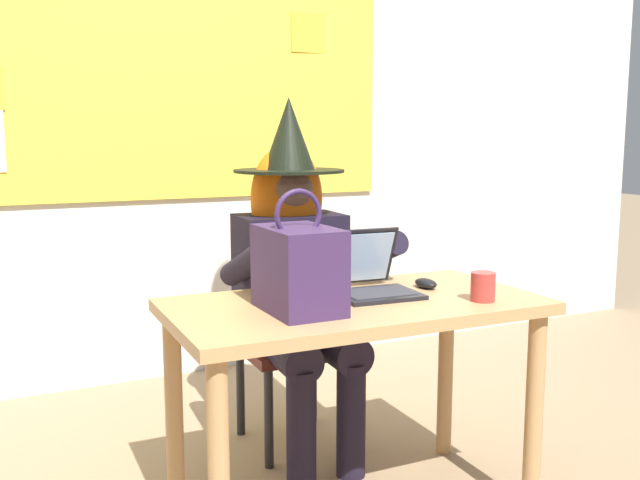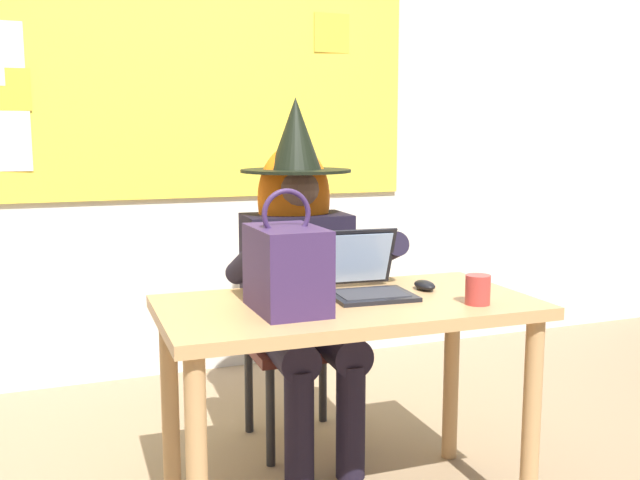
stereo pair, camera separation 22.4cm
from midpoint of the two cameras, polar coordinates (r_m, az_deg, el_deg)
name	(u,v)px [view 1 (the left image)]	position (r m, az deg, el deg)	size (l,w,h in m)	color
wall_back_bulletin	(165,96)	(3.81, -14.03, 11.14)	(6.63, 1.87, 2.93)	silver
desk_main	(355,333)	(2.35, 0.06, -7.55)	(1.23, 0.66, 0.74)	tan
chair_at_desk	(285,323)	(3.00, -5.01, -6.67)	(0.43, 0.43, 0.89)	#4C1E19
person_costumed	(295,260)	(2.83, -4.29, -1.66)	(0.62, 0.70, 1.43)	black
laptop	(370,279)	(2.42, 1.40, -3.20)	(0.29, 0.32, 0.22)	black
computer_mouse	(426,283)	(2.52, 5.99, -3.50)	(0.06, 0.10, 0.03)	black
handbag	(299,268)	(2.17, -4.70, -2.30)	(0.20, 0.30, 0.38)	#38234C
coffee_mug	(483,287)	(2.35, 10.31, -3.73)	(0.08, 0.08, 0.10)	#B23833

